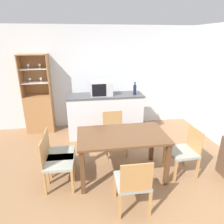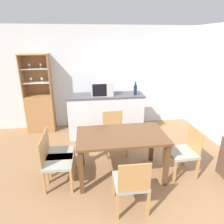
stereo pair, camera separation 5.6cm
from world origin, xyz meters
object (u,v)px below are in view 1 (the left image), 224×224
Objects in this scene: dining_chair_side_left_near at (56,162)px; microwave at (101,88)px; dining_table at (122,141)px; wine_bottle at (135,90)px; dining_chair_head_far at (114,133)px; dining_chair_side_left_far at (58,153)px; dining_chair_head_near at (133,182)px; dining_chair_side_right_near at (184,151)px; display_cabinet at (39,108)px.

microwave is at bearing 155.45° from dining_chair_side_left_near.
microwave reaches higher than dining_table.
wine_bottle is (1.66, 1.63, 0.70)m from dining_chair_side_left_near.
dining_chair_side_left_far is (-1.06, -0.63, 0.00)m from dining_chair_head_far.
dining_chair_head_near is at bearing 51.87° from dining_chair_side_left_far.
dining_chair_head_far is 1.38m from dining_chair_side_right_near.
dining_chair_side_right_near is (1.06, -0.88, 0.00)m from dining_chair_head_far.
display_cabinet is at bearing -160.54° from dining_chair_side_left_far.
dining_chair_side_right_near is at bearing 31.68° from dining_chair_head_near.
microwave reaches higher than dining_chair_side_left_far.
dining_chair_head_near is at bearing -59.21° from display_cabinet.
dining_chair_head_far and dining_chair_side_left_far have the same top height.
dining_chair_side_right_near is at bearing 93.03° from dining_chair_side_left_near.
wine_bottle is at bearing 76.00° from dining_chair_head_near.
dining_chair_head_far is at bearing 46.91° from dining_chair_side_right_near.
dining_chair_side_right_near is 2.83× the size of wine_bottle.
dining_table is 0.79m from dining_chair_head_far.
microwave is at bearing 96.02° from dining_table.
dining_chair_head_near is 2.44m from wine_bottle.
dining_chair_head_near is at bearing -90.05° from dining_table.
dining_chair_head_far is at bearing -37.93° from display_cabinet.
dining_chair_side_left_near is (-1.06, -0.88, 0.00)m from dining_chair_head_far.
microwave is at bearing 94.91° from dining_chair_head_near.
dining_table is at bearing 99.65° from dining_chair_side_left_near.
dining_chair_side_right_near is 2.12m from dining_chair_side_left_near.
dining_chair_head_near is 2.83× the size of wine_bottle.
dining_table is 4.87× the size of wine_bottle.
dining_chair_side_left_near is at bearing 36.28° from dining_chair_head_far.
wine_bottle is (2.28, -0.56, 0.53)m from display_cabinet.
display_cabinet is 2.27× the size of dining_chair_side_right_near.
wine_bottle is at bearing -132.17° from dining_chair_head_far.
dining_chair_side_right_near reaches higher than dining_table.
dining_chair_side_right_near is (1.06, -0.12, -0.22)m from dining_table.
display_cabinet reaches higher than dining_chair_head_far.
wine_bottle is (-0.46, 1.63, 0.70)m from dining_chair_side_right_near.
dining_chair_head_near is 1.00× the size of dining_chair_side_left_near.
dining_chair_side_left_far is 2.13m from dining_chair_side_right_near.
wine_bottle reaches higher than dining_chair_side_left_far.
microwave is (-0.17, 1.59, 0.51)m from dining_table.
wine_bottle is (0.60, 0.75, 0.70)m from dining_chair_head_far.
dining_table is 1.72× the size of dining_chair_side_left_far.
dining_table is 1.72× the size of dining_chair_side_right_near.
dining_table is at bearing -111.68° from wine_bottle.
dining_chair_side_left_far is 2.27m from wine_bottle.
display_cabinet is 2.28m from dining_chair_side_left_near.
dining_chair_side_right_near is 1.00× the size of dining_chair_head_near.
dining_chair_side_left_far is 1.72× the size of microwave.
wine_bottle is at bearing 12.30° from dining_chair_side_right_near.
dining_chair_side_left_far is 1.38m from dining_chair_head_near.
dining_chair_head_near is 1.23m from dining_chair_side_left_near.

